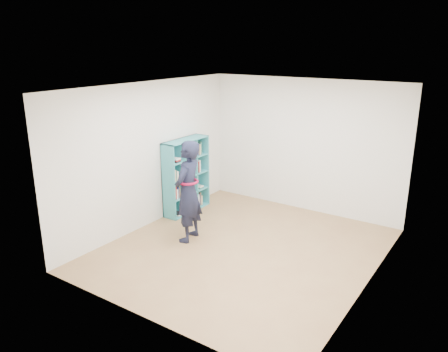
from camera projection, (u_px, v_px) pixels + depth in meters
The scene contains 9 objects.
floor at pixel (243, 249), 7.12m from camera, with size 4.50×4.50×0.00m, color #906541.
ceiling at pixel (245, 88), 6.36m from camera, with size 4.50×4.50×0.00m, color white.
wall_left at pixel (149, 155), 7.81m from camera, with size 0.02×4.50×2.60m, color white.
wall_right at pixel (375, 198), 5.67m from camera, with size 0.02×4.50×2.60m, color white.
wall_back at pixel (304, 146), 8.53m from camera, with size 4.00×0.02×2.60m, color white.
wall_front at pixel (141, 220), 4.96m from camera, with size 4.00×0.02×2.60m, color white.
bookshelf at pixel (185, 177), 8.57m from camera, with size 0.32×1.10×1.46m.
person at pixel (188, 191), 7.24m from camera, with size 0.53×0.70×1.73m.
smartphone at pixel (183, 183), 7.32m from camera, with size 0.04×0.08×0.12m.
Camera 1 is at (3.35, -5.53, 3.23)m, focal length 35.00 mm.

